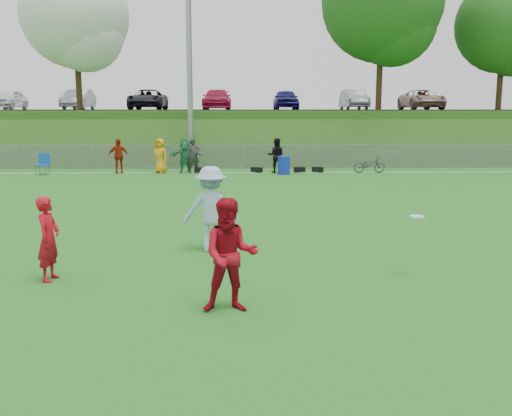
{
  "coord_description": "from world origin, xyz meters",
  "views": [
    {
      "loc": [
        -0.37,
        -10.15,
        3.08
      ],
      "look_at": [
        -0.06,
        0.5,
        1.24
      ],
      "focal_mm": 40.0,
      "sensor_mm": 36.0,
      "label": 1
    }
  ],
  "objects_px": {
    "player_red_center": "(230,255)",
    "recycling_bin": "(284,165)",
    "frisbee": "(417,217)",
    "player_red_left": "(49,239)",
    "player_blue": "(211,209)",
    "bicycle": "(369,165)"
  },
  "relations": [
    {
      "from": "player_red_center",
      "to": "frisbee",
      "type": "height_order",
      "value": "player_red_center"
    },
    {
      "from": "frisbee",
      "to": "recycling_bin",
      "type": "relative_size",
      "value": 0.31
    },
    {
      "from": "recycling_bin",
      "to": "frisbee",
      "type": "bearing_deg",
      "value": -86.28
    },
    {
      "from": "player_red_center",
      "to": "player_blue",
      "type": "bearing_deg",
      "value": 94.74
    },
    {
      "from": "player_red_left",
      "to": "bicycle",
      "type": "xyz_separation_m",
      "value": [
        9.86,
        17.75,
        -0.37
      ]
    },
    {
      "from": "player_red_center",
      "to": "frisbee",
      "type": "relative_size",
      "value": 6.54
    },
    {
      "from": "player_blue",
      "to": "frisbee",
      "type": "bearing_deg",
      "value": 152.0
    },
    {
      "from": "player_red_left",
      "to": "player_red_center",
      "type": "xyz_separation_m",
      "value": [
        3.32,
        -1.71,
        0.11
      ]
    },
    {
      "from": "player_red_center",
      "to": "bicycle",
      "type": "height_order",
      "value": "player_red_center"
    },
    {
      "from": "player_red_left",
      "to": "recycling_bin",
      "type": "xyz_separation_m",
      "value": [
        5.59,
        17.2,
        -0.34
      ]
    },
    {
      "from": "player_red_center",
      "to": "frisbee",
      "type": "bearing_deg",
      "value": 24.42
    },
    {
      "from": "player_blue",
      "to": "recycling_bin",
      "type": "height_order",
      "value": "player_blue"
    },
    {
      "from": "player_red_center",
      "to": "recycling_bin",
      "type": "height_order",
      "value": "player_red_center"
    },
    {
      "from": "recycling_bin",
      "to": "player_red_left",
      "type": "bearing_deg",
      "value": -108.01
    },
    {
      "from": "frisbee",
      "to": "player_red_center",
      "type": "bearing_deg",
      "value": -153.16
    },
    {
      "from": "bicycle",
      "to": "recycling_bin",
      "type": "bearing_deg",
      "value": 98.15
    },
    {
      "from": "player_red_left",
      "to": "recycling_bin",
      "type": "distance_m",
      "value": 18.09
    },
    {
      "from": "player_red_left",
      "to": "frisbee",
      "type": "height_order",
      "value": "player_red_left"
    },
    {
      "from": "player_red_center",
      "to": "bicycle",
      "type": "bearing_deg",
      "value": 69.01
    },
    {
      "from": "player_blue",
      "to": "recycling_bin",
      "type": "distance_m",
      "value": 15.32
    },
    {
      "from": "player_blue",
      "to": "bicycle",
      "type": "xyz_separation_m",
      "value": [
        7.02,
        15.62,
        -0.53
      ]
    },
    {
      "from": "frisbee",
      "to": "bicycle",
      "type": "height_order",
      "value": "frisbee"
    }
  ]
}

